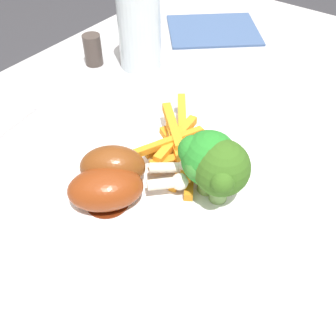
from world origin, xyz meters
TOP-DOWN VIEW (x-y plane):
  - dining_table at (0.00, 0.00)m, footprint 1.27×0.65m
  - dinner_plate at (0.04, -0.06)m, footprint 0.26×0.26m
  - broccoli_floret_front at (0.05, -0.12)m, footprint 0.06×0.06m
  - broccoli_floret_middle at (0.05, -0.10)m, footprint 0.06×0.05m
  - broccoli_floret_back at (0.06, -0.10)m, footprint 0.06×0.06m
  - carrot_fries_pile at (0.09, -0.04)m, footprint 0.15×0.12m
  - chicken_drumstick_near at (0.00, -0.01)m, footprint 0.10×0.12m
  - chicken_drumstick_far at (-0.02, -0.02)m, footprint 0.12×0.11m
  - water_glass at (0.24, 0.15)m, footprint 0.07×0.07m
  - napkin at (0.42, 0.12)m, footprint 0.22×0.22m
  - pepper_shaker at (0.20, 0.22)m, footprint 0.03×0.03m

SIDE VIEW (x-z plane):
  - dining_table at x=0.00m, z-range 0.25..0.95m
  - napkin at x=0.42m, z-range 0.70..0.71m
  - dinner_plate at x=0.04m, z-range 0.70..0.72m
  - pepper_shaker at x=0.20m, z-range 0.70..0.75m
  - carrot_fries_pile at x=0.09m, z-range 0.71..0.75m
  - chicken_drumstick_far at x=-0.02m, z-range 0.72..0.76m
  - chicken_drumstick_near at x=0.00m, z-range 0.72..0.77m
  - broccoli_floret_middle at x=0.05m, z-range 0.72..0.79m
  - broccoli_floret_front at x=0.05m, z-range 0.72..0.80m
  - broccoli_floret_back at x=0.06m, z-range 0.72..0.80m
  - water_glass at x=0.24m, z-range 0.70..0.83m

